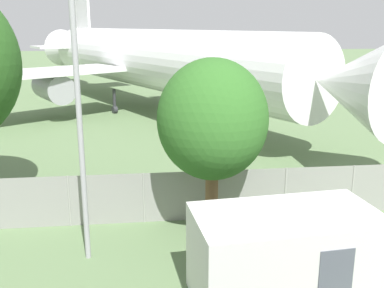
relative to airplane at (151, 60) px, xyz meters
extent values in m
cylinder|color=gray|center=(-3.42, -20.67, -3.20)|extent=(0.07, 0.07, 1.82)
cylinder|color=gray|center=(-0.88, -20.67, -3.20)|extent=(0.07, 0.07, 1.82)
cylinder|color=gray|center=(1.67, -20.67, -3.20)|extent=(0.07, 0.07, 1.82)
cylinder|color=gray|center=(4.22, -20.67, -3.20)|extent=(0.07, 0.07, 1.82)
cylinder|color=gray|center=(6.76, -20.67, -3.20)|extent=(0.07, 0.07, 1.82)
cube|color=gray|center=(-0.88, -20.67, -3.20)|extent=(56.00, 0.01, 1.82)
cylinder|color=white|center=(0.20, -0.39, 0.05)|extent=(18.67, 30.34, 4.51)
cone|color=white|center=(8.58, -16.52, 0.05)|extent=(6.08, 6.08, 4.51)
cone|color=white|center=(-8.43, 16.24, 0.05)|extent=(6.20, 6.87, 4.06)
cube|color=white|center=(7.83, 5.37, -0.62)|extent=(15.00, 8.97, 0.30)
cylinder|color=#939399|center=(5.73, 4.73, -1.79)|extent=(3.67, 4.53, 2.03)
cube|color=white|center=(-8.89, -3.31, -0.62)|extent=(14.26, 11.94, 0.30)
cylinder|color=#939399|center=(-7.17, -1.96, -1.79)|extent=(3.67, 4.53, 2.03)
cube|color=white|center=(-6.51, 12.54, 0.50)|extent=(10.46, 7.77, 0.20)
cylinder|color=#2D2D33|center=(4.97, -9.57, -3.15)|extent=(0.24, 0.24, 1.91)
cylinder|color=#2D2D33|center=(4.97, -9.57, -3.83)|extent=(0.52, 0.64, 0.56)
cylinder|color=#2D2D33|center=(1.87, 2.27, -3.15)|extent=(0.24, 0.24, 1.91)
cylinder|color=#2D2D33|center=(1.87, 2.27, -3.83)|extent=(0.52, 0.64, 0.56)
cylinder|color=#2D2D33|center=(-2.93, -0.22, -3.15)|extent=(0.24, 0.24, 1.91)
cylinder|color=#2D2D33|center=(-2.93, -0.22, -3.83)|extent=(0.52, 0.64, 0.56)
cube|color=silver|center=(2.57, -25.70, -2.93)|extent=(4.75, 2.85, 2.36)
cube|color=#4C515B|center=(3.37, -26.86, -3.11)|extent=(0.84, 0.11, 1.90)
cylinder|color=brown|center=(1.34, -21.77, -2.92)|extent=(0.42, 0.42, 2.39)
ellipsoid|color=#2D6023|center=(1.34, -21.77, -0.23)|extent=(3.51, 3.51, 3.86)
cylinder|color=#99999E|center=(-2.58, -22.99, 0.08)|extent=(0.16, 0.16, 8.38)
camera|label=1|loc=(-0.88, -35.41, 2.66)|focal=42.00mm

